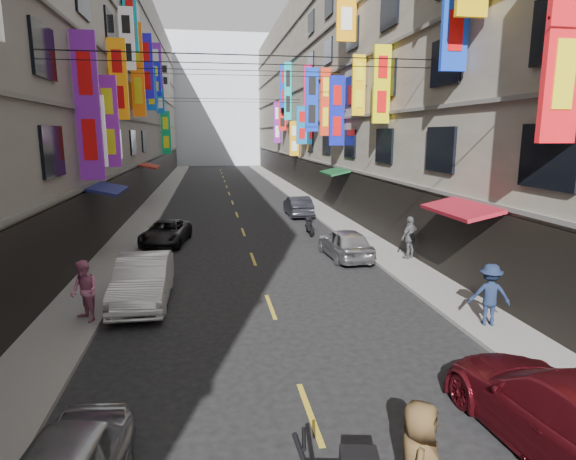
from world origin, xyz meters
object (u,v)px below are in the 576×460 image
object	(u,v)px
car_right_far	(298,206)
car_right_near	(563,413)
car_right_mid	(345,243)
car_left_mid	(143,280)
car_left_far	(166,233)
pedestrian_lfar	(84,291)
pedestrian_rfar	(410,237)
scooter_far_right	(309,226)
pedestrian_rnear	(490,294)

from	to	relation	value
car_right_far	car_right_near	bearing A→B (deg)	90.14
car_right_near	car_right_mid	distance (m)	13.33
car_left_mid	car_right_far	bearing A→B (deg)	63.24
car_left_far	car_right_mid	distance (m)	9.01
car_right_near	pedestrian_lfar	distance (m)	11.88
car_right_mid	pedestrian_rfar	bearing A→B (deg)	157.97
car_right_mid	car_right_near	bearing A→B (deg)	87.16
car_left_mid	car_right_far	world-z (taller)	car_left_mid
car_right_mid	pedestrian_lfar	size ratio (longest dim) A/B	2.25
car_right_far	pedestrian_lfar	xyz separation A→B (m)	(-9.40, -17.40, 0.34)
pedestrian_lfar	scooter_far_right	bearing A→B (deg)	102.70
scooter_far_right	pedestrian_rfar	distance (m)	7.01
scooter_far_right	pedestrian_rnear	size ratio (longest dim) A/B	1.03
car_left_mid	pedestrian_rfar	distance (m)	11.17
scooter_far_right	pedestrian_lfar	bearing A→B (deg)	55.27
car_right_mid	pedestrian_rfar	xyz separation A→B (m)	(2.60, -0.90, 0.36)
car_left_far	car_right_near	xyz separation A→B (m)	(8.00, -17.47, 0.14)
scooter_far_right	car_left_far	xyz separation A→B (m)	(-7.52, -1.23, 0.14)
pedestrian_rfar	car_right_mid	bearing A→B (deg)	-48.14
car_left_far	pedestrian_rnear	distance (m)	15.75
pedestrian_lfar	pedestrian_rfar	bearing A→B (deg)	73.94
car_left_far	car_right_far	distance (m)	10.76
pedestrian_lfar	car_right_near	bearing A→B (deg)	12.96
car_right_near	car_right_mid	xyz separation A→B (m)	(0.00, 13.33, -0.05)
car_left_far	car_right_mid	bearing A→B (deg)	-18.66
pedestrian_rnear	car_right_near	bearing A→B (deg)	89.00
car_left_far	pedestrian_rnear	bearing A→B (deg)	-42.77
car_left_mid	pedestrian_lfar	size ratio (longest dim) A/B	2.61
car_right_near	car_left_mid	bearing A→B (deg)	-52.00
scooter_far_right	car_right_mid	size ratio (longest dim) A/B	0.45
car_left_mid	car_left_far	world-z (taller)	car_left_mid
car_left_mid	car_right_mid	xyz separation A→B (m)	(8.00, 4.43, -0.08)
car_right_mid	pedestrian_rnear	bearing A→B (deg)	99.62
car_left_far	car_right_mid	xyz separation A→B (m)	(8.00, -4.14, 0.09)
scooter_far_right	car_left_mid	bearing A→B (deg)	55.72
car_right_mid	pedestrian_lfar	xyz separation A→B (m)	(-9.40, -6.07, 0.33)
car_right_far	car_left_mid	bearing A→B (deg)	63.22
scooter_far_right	car_left_mid	world-z (taller)	car_left_mid
car_left_mid	car_left_far	xyz separation A→B (m)	(0.00, 8.57, -0.18)
car_right_near	pedestrian_rfar	size ratio (longest dim) A/B	2.73
car_right_near	car_right_mid	bearing A→B (deg)	-93.95
car_left_mid	car_right_far	size ratio (longest dim) A/B	1.14
car_right_far	pedestrian_rfar	size ratio (longest dim) A/B	2.21
car_left_far	car_right_far	bearing A→B (deg)	50.64
car_left_mid	pedestrian_rnear	distance (m)	10.50
car_left_mid	pedestrian_lfar	distance (m)	2.17
car_left_far	car_right_near	bearing A→B (deg)	-56.71
car_left_mid	pedestrian_rfar	size ratio (longest dim) A/B	2.51
pedestrian_rnear	pedestrian_lfar	bearing A→B (deg)	7.66
car_right_far	pedestrian_rfar	xyz separation A→B (m)	(2.60, -12.23, 0.37)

